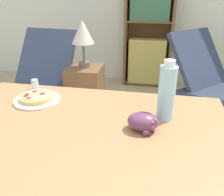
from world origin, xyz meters
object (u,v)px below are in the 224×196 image
Objects in this scene: bookshelf at (149,27)px; table_lamp at (83,34)px; lounge_chair_far at (207,94)px; grape_bunch at (143,122)px; salt_shaker at (35,85)px; drink_bottle at (167,92)px; pizza_on_plate at (37,98)px; lounge_chair_near at (41,93)px; side_table at (86,93)px.

table_lamp is at bearing -116.79° from bookshelf.
bookshelf is (-0.66, 0.92, 0.51)m from lounge_chair_far.
grape_bunch is 0.69m from salt_shaker.
pizza_on_plate is at bearing 174.49° from drink_bottle.
pizza_on_plate is 0.64m from drink_bottle.
bookshelf is (1.01, 1.21, 0.51)m from lounge_chair_near.
lounge_chair_near is (-1.18, 1.14, -0.59)m from drink_bottle.
bookshelf reaches higher than pizza_on_plate.
salt_shaker is at bearing -57.47° from lounge_chair_near.
table_lamp reaches higher than salt_shaker.
salt_shaker is (-0.70, 0.19, -0.09)m from drink_bottle.
table_lamp reaches higher than side_table.
salt_shaker is at bearing 164.45° from drink_bottle.
pizza_on_plate is 1.31m from lounge_chair_near.
lounge_chair_far is at bearing 9.27° from side_table.
table_lamp reaches higher than lounge_chair_far.
table_lamp is (-0.57, -1.12, 0.08)m from bookshelf.
lounge_chair_near is (-0.49, 0.94, -0.50)m from salt_shaker.
grape_bunch is (0.54, -0.17, 0.02)m from pizza_on_plate.
lounge_chair_near is 0.51× the size of bookshelf.
bookshelf is 3.09× the size of side_table.
table_lamp reaches higher than grape_bunch.
side_table is at bearing 115.93° from grape_bunch.
table_lamp is at bearing 120.92° from drink_bottle.
pizza_on_plate is 0.15m from salt_shaker.
lounge_chair_near is at bearing 136.20° from drink_bottle.
salt_shaker is at bearing 153.55° from grape_bunch.
bookshelf is at bearing 63.21° from side_table.
bookshelf is (0.53, 2.15, 0.01)m from salt_shaker.
grape_bunch is 1.72m from lounge_chair_far.
pizza_on_plate is 2.33m from bookshelf.
salt_shaker is 1.04m from table_lamp.
bookshelf is 1.26m from table_lamp.
bookshelf reaches higher than table_lamp.
bookshelf is (-0.09, 2.46, 0.01)m from grape_bunch.
salt_shaker is 1.17m from lounge_chair_near.
grape_bunch reaches higher than salt_shaker.
pizza_on_plate is 1.83m from lounge_chair_far.
lounge_chair_far is (1.12, 1.37, -0.48)m from pizza_on_plate.
pizza_on_plate is at bearing -173.42° from lounge_chair_far.
grape_bunch is 0.22× the size of side_table.
drink_bottle is at bearing -85.84° from bookshelf.
salt_shaker is at bearing -103.78° from bookshelf.
drink_bottle is at bearing -5.51° from pizza_on_plate.
lounge_chair_near reaches higher than grape_bunch.
drink_bottle is 4.49× the size of salt_shaker.
pizza_on_plate is 0.51× the size of table_lamp.
grape_bunch is 0.07× the size of bookshelf.
lounge_chair_near reaches higher than side_table.
side_table is (-1.23, -0.20, -0.01)m from lounge_chair_far.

